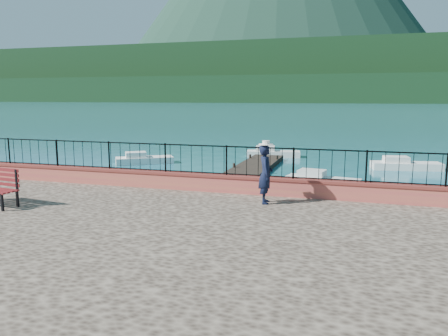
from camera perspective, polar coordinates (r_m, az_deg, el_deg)
The scene contains 13 objects.
ground at distance 11.49m, azimuth -3.59°, elevation -12.94°, with size 2000.00×2000.00×0.00m, color #19596B.
parapet at distance 14.45m, azimuth 1.47°, elevation -2.10°, with size 28.00×0.46×0.58m, color #B86142.
railing at distance 14.32m, azimuth 1.48°, elevation 0.91°, with size 27.00×0.05×0.95m, color black.
dock at distance 23.08m, azimuth 2.13°, elevation -1.16°, with size 2.00×16.00×0.30m, color #2D231C.
far_forest at distance 310.01m, azimuth 16.38°, elevation 9.84°, with size 900.00×60.00×18.00m, color black.
foothills at distance 370.40m, azimuth 16.58°, elevation 11.71°, with size 900.00×120.00×44.00m, color black.
person at distance 12.98m, azimuth 5.45°, elevation -0.80°, with size 0.64×0.42×1.76m, color black.
hat at distance 12.85m, azimuth 5.52°, elevation 3.32°, with size 0.44×0.44×0.12m, color white.
boat_0 at distance 19.95m, azimuth -10.99°, elevation -2.26°, with size 3.97×1.30×0.80m, color silver.
boat_1 at distance 21.83m, azimuth 12.73°, elevation -1.32°, with size 3.56×1.30×0.80m, color silver.
boat_2 at distance 28.48m, azimuth 22.71°, elevation 0.64°, with size 4.01×1.30×0.80m, color silver.
boat_3 at distance 29.07m, azimuth -10.35°, elevation 1.38°, with size 3.68×1.30×0.80m, color white.
boat_4 at distance 32.00m, azimuth 6.45°, elevation 2.19°, with size 3.84×1.30×0.80m, color silver.
Camera 1 is at (3.74, -9.96, 4.36)m, focal length 35.00 mm.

